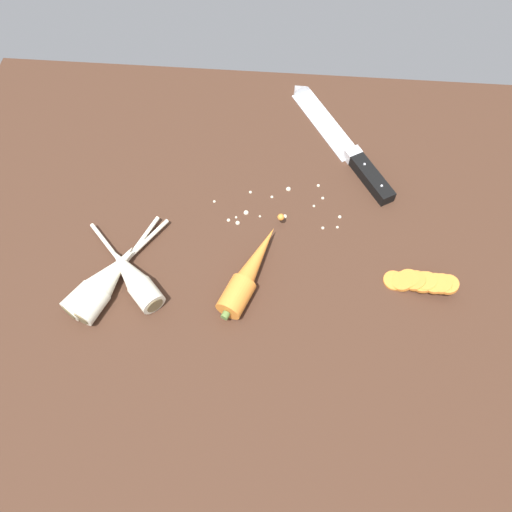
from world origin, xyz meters
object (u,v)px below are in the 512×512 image
at_px(parsnip_mid_left, 133,277).
at_px(carrot_slice_stack, 421,282).
at_px(parsnip_front, 107,281).
at_px(parsnip_mid_right, 103,280).
at_px(chefs_knife, 337,136).
at_px(whole_carrot, 250,272).

relative_size(parsnip_mid_left, carrot_slice_stack, 1.42).
distance_m(parsnip_front, parsnip_mid_right, 0.01).
distance_m(parsnip_mid_left, carrot_slice_stack, 0.46).
bearing_deg(carrot_slice_stack, chefs_knife, 113.04).
bearing_deg(parsnip_mid_left, whole_carrot, 7.00).
height_order(chefs_knife, whole_carrot, whole_carrot).
height_order(chefs_knife, carrot_slice_stack, carrot_slice_stack).
bearing_deg(parsnip_mid_right, parsnip_front, -10.99).
xyz_separation_m(chefs_knife, whole_carrot, (-0.14, -0.32, 0.01)).
height_order(parsnip_front, parsnip_mid_left, same).
relative_size(whole_carrot, parsnip_front, 0.95).
xyz_separation_m(chefs_knife, parsnip_mid_right, (-0.38, -0.35, 0.01)).
relative_size(parsnip_front, parsnip_mid_right, 1.09).
bearing_deg(parsnip_front, chefs_knife, 43.97).
bearing_deg(whole_carrot, carrot_slice_stack, 1.57).
bearing_deg(parsnip_front, parsnip_mid_right, 169.01).
relative_size(chefs_knife, whole_carrot, 1.56).
bearing_deg(parsnip_mid_left, chefs_knife, 46.15).
relative_size(chefs_knife, parsnip_mid_right, 1.61).
distance_m(chefs_knife, whole_carrot, 0.35).
bearing_deg(parsnip_mid_right, carrot_slice_stack, 4.58).
relative_size(parsnip_mid_left, parsnip_mid_right, 0.83).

